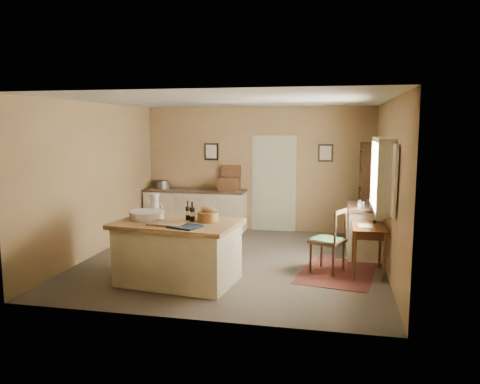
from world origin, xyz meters
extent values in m
plane|color=brown|center=(0.00, 0.00, 0.00)|extent=(5.00, 5.00, 0.00)
cube|color=#9B7950|center=(0.00, 2.50, 1.35)|extent=(5.00, 0.10, 2.70)
cube|color=#9B7950|center=(0.00, -2.50, 1.35)|extent=(5.00, 0.10, 2.70)
cube|color=#9B7950|center=(-2.50, 0.00, 1.35)|extent=(0.10, 5.00, 2.70)
cube|color=#9B7950|center=(2.50, 0.00, 1.35)|extent=(0.10, 5.00, 2.70)
plane|color=silver|center=(0.00, 0.00, 2.70)|extent=(5.00, 5.00, 0.00)
cube|color=#B5B497|center=(0.35, 2.47, 1.05)|extent=(0.97, 0.06, 2.11)
cube|color=black|center=(-1.05, 2.48, 1.72)|extent=(0.32, 0.02, 0.38)
cube|color=beige|center=(-1.05, 2.47, 1.72)|extent=(0.24, 0.01, 0.30)
cube|color=black|center=(1.45, 2.48, 1.72)|extent=(0.32, 0.02, 0.38)
cube|color=beige|center=(1.45, 2.47, 1.72)|extent=(0.24, 0.01, 0.30)
cube|color=beige|center=(2.38, -0.20, 1.02)|extent=(0.25, 1.32, 0.06)
cube|color=beige|center=(2.38, -0.20, 2.08)|extent=(0.25, 1.32, 0.06)
cube|color=white|center=(2.50, -0.20, 1.55)|extent=(0.01, 1.20, 1.00)
cube|color=beige|center=(2.46, -1.02, 1.55)|extent=(0.04, 0.35, 1.00)
cube|color=beige|center=(2.46, 0.62, 1.55)|extent=(0.04, 0.35, 1.00)
cube|color=beige|center=(-0.55, -1.24, 0.42)|extent=(1.74, 1.21, 0.85)
cube|color=olive|center=(-0.55, -1.24, 0.88)|extent=(1.88, 1.34, 0.06)
cylinder|color=white|center=(-1.06, -1.15, 0.96)|extent=(0.51, 0.51, 0.11)
cube|color=olive|center=(-0.61, -1.46, 0.92)|extent=(0.55, 0.41, 0.03)
cube|color=black|center=(-0.32, -1.59, 0.92)|extent=(0.49, 0.44, 0.02)
cylinder|color=brown|center=(-0.12, -1.15, 0.98)|extent=(0.31, 0.31, 0.14)
cylinder|color=black|center=(-0.44, -1.11, 1.05)|extent=(0.07, 0.07, 0.29)
cylinder|color=black|center=(-0.35, -1.18, 1.05)|extent=(0.07, 0.07, 0.29)
cube|color=beige|center=(-1.35, 2.20, 0.42)|extent=(2.20, 0.61, 0.85)
cube|color=#332319|center=(-1.35, 2.20, 0.88)|extent=(2.24, 0.64, 0.05)
cube|color=#472816|center=(-0.58, 2.20, 1.04)|extent=(0.44, 0.33, 0.28)
cylinder|color=#59544F|center=(-2.12, 2.20, 0.99)|extent=(0.37, 0.37, 0.18)
cube|color=#521B1A|center=(1.75, -0.30, 0.00)|extent=(1.34, 1.75, 0.01)
cube|color=#3A1E0D|center=(2.20, -0.30, 0.75)|extent=(0.49, 0.81, 0.03)
cube|color=#3A1E0D|center=(2.20, -0.30, 0.68)|extent=(0.43, 0.75, 0.10)
cube|color=silver|center=(2.15, -0.30, 0.77)|extent=(0.22, 0.30, 0.01)
cylinder|color=black|center=(2.30, -0.07, 0.79)|extent=(0.05, 0.05, 0.05)
cylinder|color=#3A1E0D|center=(1.99, -0.66, 0.36)|extent=(0.04, 0.04, 0.72)
cylinder|color=#3A1E0D|center=(2.41, -0.66, 0.36)|extent=(0.04, 0.04, 0.72)
cylinder|color=#3A1E0D|center=(1.99, 0.07, 0.36)|extent=(0.04, 0.04, 0.72)
cylinder|color=#3A1E0D|center=(2.41, 0.07, 0.36)|extent=(0.04, 0.04, 0.72)
cube|color=beige|center=(2.20, 0.83, 0.42)|extent=(0.55, 1.01, 0.85)
cube|color=#332319|center=(2.20, 0.83, 0.88)|extent=(0.58, 1.05, 0.05)
cylinder|color=silver|center=(2.17, 0.68, 0.95)|extent=(0.24, 0.24, 0.09)
cube|color=#321E11|center=(2.31, 1.37, 0.98)|extent=(0.33, 0.04, 1.96)
cube|color=#321E11|center=(2.31, 2.21, 0.98)|extent=(0.33, 0.04, 1.96)
cube|color=#321E11|center=(2.47, 1.79, 0.98)|extent=(0.02, 0.88, 1.96)
cube|color=#321E11|center=(2.31, 1.79, 0.05)|extent=(0.33, 0.84, 0.03)
cube|color=#321E11|center=(2.31, 1.79, 0.54)|extent=(0.33, 0.84, 0.03)
cube|color=#321E11|center=(2.31, 1.79, 1.03)|extent=(0.33, 0.84, 0.03)
cube|color=#321E11|center=(2.31, 1.79, 1.42)|extent=(0.33, 0.84, 0.03)
cube|color=#321E11|center=(2.31, 1.79, 1.82)|extent=(0.33, 0.84, 0.03)
cylinder|color=white|center=(2.31, 1.79, 1.09)|extent=(0.12, 0.12, 0.11)
camera|label=1|loc=(1.69, -7.57, 2.29)|focal=35.00mm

